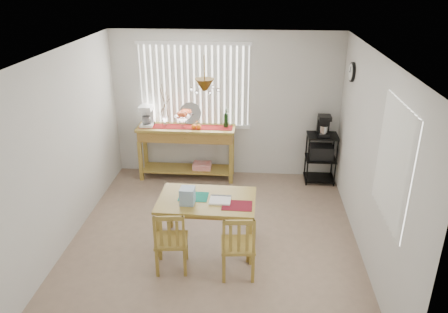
# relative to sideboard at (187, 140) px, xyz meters

# --- Properties ---
(ground) EXTENTS (4.00, 4.50, 0.01)m
(ground) POSITION_rel_sideboard_xyz_m (0.67, -1.99, -0.73)
(ground) COLOR gray
(room_shell) EXTENTS (4.20, 4.70, 2.70)m
(room_shell) POSITION_rel_sideboard_xyz_m (0.67, -1.97, 0.96)
(room_shell) COLOR silver
(room_shell) RESTS_ON ground
(sideboard) EXTENTS (1.72, 0.48, 0.97)m
(sideboard) POSITION_rel_sideboard_xyz_m (0.00, 0.00, 0.00)
(sideboard) COLOR #A48637
(sideboard) RESTS_ON ground
(sideboard_items) EXTENTS (1.64, 0.41, 0.74)m
(sideboard_items) POSITION_rel_sideboard_xyz_m (-0.29, 0.02, 0.40)
(sideboard_items) COLOR maroon
(sideboard_items) RESTS_ON sideboard
(wire_cart) EXTENTS (0.52, 0.42, 0.88)m
(wire_cart) POSITION_rel_sideboard_xyz_m (2.37, 0.01, -0.19)
(wire_cart) COLOR black
(wire_cart) RESTS_ON ground
(cart_items) EXTENTS (0.21, 0.25, 0.36)m
(cart_items) POSITION_rel_sideboard_xyz_m (2.37, 0.02, 0.33)
(cart_items) COLOR black
(cart_items) RESTS_ON wire_cart
(dining_table) EXTENTS (1.31, 0.86, 0.70)m
(dining_table) POSITION_rel_sideboard_xyz_m (0.59, -2.07, -0.11)
(dining_table) COLOR #A48637
(dining_table) RESTS_ON ground
(table_items) EXTENTS (0.99, 0.48, 0.22)m
(table_items) POSITION_rel_sideboard_xyz_m (0.46, -2.18, 0.05)
(table_items) COLOR #157B64
(table_items) RESTS_ON dining_table
(chair_left) EXTENTS (0.44, 0.44, 0.86)m
(chair_left) POSITION_rel_sideboard_xyz_m (0.21, -2.68, -0.30)
(chair_left) COLOR #A48637
(chair_left) RESTS_ON ground
(chair_right) EXTENTS (0.44, 0.44, 0.88)m
(chair_right) POSITION_rel_sideboard_xyz_m (1.04, -2.73, -0.29)
(chair_right) COLOR #A48637
(chair_right) RESTS_ON ground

